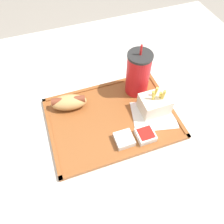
# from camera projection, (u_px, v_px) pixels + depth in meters

# --- Properties ---
(ground_plane) EXTENTS (8.00, 8.00, 0.00)m
(ground_plane) POSITION_uv_depth(u_px,v_px,m) (118.00, 188.00, 1.31)
(ground_plane) COLOR gray
(dining_table) EXTENTS (1.34, 1.20, 0.72)m
(dining_table) POSITION_uv_depth(u_px,v_px,m) (120.00, 164.00, 1.01)
(dining_table) COLOR beige
(dining_table) RESTS_ON ground_plane
(food_tray) EXTENTS (0.41, 0.30, 0.01)m
(food_tray) POSITION_uv_depth(u_px,v_px,m) (112.00, 118.00, 0.72)
(food_tray) COLOR brown
(food_tray) RESTS_ON dining_table
(paper_napkin) EXTENTS (0.16, 0.15, 0.00)m
(paper_napkin) POSITION_uv_depth(u_px,v_px,m) (154.00, 115.00, 0.72)
(paper_napkin) COLOR white
(paper_napkin) RESTS_ON food_tray
(soda_cup) EXTENTS (0.08, 0.08, 0.19)m
(soda_cup) POSITION_uv_depth(u_px,v_px,m) (138.00, 74.00, 0.73)
(soda_cup) COLOR red
(soda_cup) RESTS_ON food_tray
(hot_dog_far) EXTENTS (0.13, 0.08, 0.05)m
(hot_dog_far) POSITION_uv_depth(u_px,v_px,m) (69.00, 102.00, 0.72)
(hot_dog_far) COLOR tan
(hot_dog_far) RESTS_ON food_tray
(fries_carton) EXTENTS (0.09, 0.07, 0.10)m
(fries_carton) POSITION_uv_depth(u_px,v_px,m) (155.00, 105.00, 0.71)
(fries_carton) COLOR silver
(fries_carton) RESTS_ON food_tray
(sauce_cup_mayo) EXTENTS (0.05, 0.05, 0.02)m
(sauce_cup_mayo) POSITION_uv_depth(u_px,v_px,m) (124.00, 139.00, 0.66)
(sauce_cup_mayo) COLOR silver
(sauce_cup_mayo) RESTS_ON food_tray
(sauce_cup_ketchup) EXTENTS (0.05, 0.05, 0.02)m
(sauce_cup_ketchup) POSITION_uv_depth(u_px,v_px,m) (146.00, 135.00, 0.67)
(sauce_cup_ketchup) COLOR silver
(sauce_cup_ketchup) RESTS_ON food_tray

